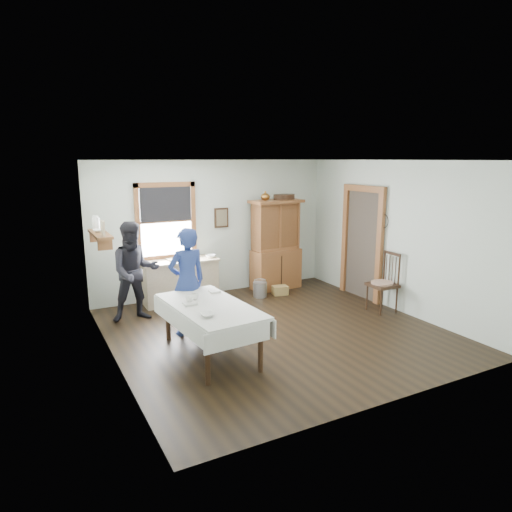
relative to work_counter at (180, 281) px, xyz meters
name	(u,v)px	position (x,y,z in m)	size (l,w,h in m)	color
room	(276,249)	(0.85, -2.19, 0.93)	(5.01, 5.01, 2.70)	black
window	(166,217)	(-0.15, 0.28, 1.22)	(1.18, 0.07, 1.48)	white
doorway	(362,240)	(3.31, -1.34, 0.75)	(0.09, 1.14, 2.22)	#41372E
wall_shelf	(100,232)	(-1.52, -0.65, 1.16)	(0.24, 1.00, 0.44)	#995D2F
framed_picture	(222,218)	(1.00, 0.27, 1.13)	(0.30, 0.04, 0.40)	#352212
rug_beater	(384,214)	(3.30, -1.89, 1.30)	(0.27, 0.27, 0.01)	black
work_counter	(180,281)	(0.00, 0.00, 0.00)	(1.45, 0.55, 0.83)	#CBB78D
china_hutch	(276,245)	(2.11, -0.02, 0.53)	(1.11, 0.53, 1.89)	#995D2F
dining_table	(210,330)	(-0.41, -2.53, -0.05)	(0.97, 1.84, 0.74)	silver
spindle_chair	(383,282)	(3.06, -2.22, 0.13)	(0.50, 0.50, 1.08)	#352212
pail	(260,289)	(1.52, -0.42, -0.27)	(0.28, 0.28, 0.30)	#A5A9AE
wicker_basket	(280,290)	(1.95, -0.48, -0.33)	(0.30, 0.21, 0.18)	#A28249
woman_blue	(187,286)	(-0.42, -1.62, 0.37)	(0.57, 0.38, 1.57)	navy
figure_dark	(135,275)	(-0.99, -0.59, 0.37)	(0.77, 0.60, 1.58)	black
table_cup_a	(194,296)	(-0.52, -2.20, 0.37)	(0.12, 0.12, 0.10)	white
table_cup_b	(189,300)	(-0.64, -2.33, 0.37)	(0.11, 0.11, 0.10)	white
table_bowl	(207,314)	(-0.62, -2.95, 0.35)	(0.22, 0.22, 0.05)	white
counter_book	(168,260)	(-0.21, 0.02, 0.43)	(0.17, 0.22, 0.02)	brown
counter_bowl	(211,256)	(0.60, -0.08, 0.45)	(0.19, 0.19, 0.06)	white
shelf_bowl	(99,231)	(-1.52, -0.64, 1.18)	(0.22, 0.22, 0.05)	white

